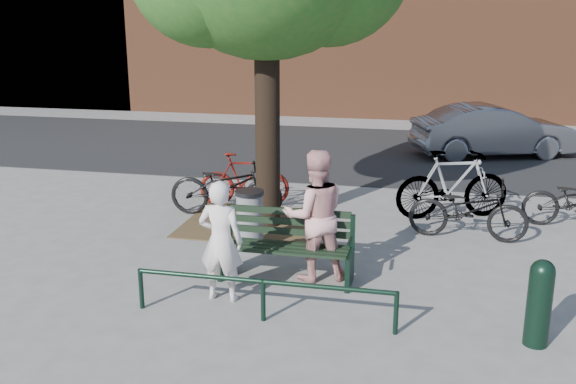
% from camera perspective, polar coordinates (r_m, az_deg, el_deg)
% --- Properties ---
extents(ground, '(90.00, 90.00, 0.00)m').
position_cam_1_polar(ground, '(8.58, -0.16, -7.81)').
color(ground, gray).
rests_on(ground, ground).
extents(dirt_pit, '(2.40, 2.00, 0.02)m').
position_cam_1_polar(dirt_pit, '(10.81, -2.79, -2.81)').
color(dirt_pit, brown).
rests_on(dirt_pit, ground).
extents(road, '(40.00, 7.00, 0.01)m').
position_cam_1_polar(road, '(16.64, 6.26, 3.60)').
color(road, black).
rests_on(road, ground).
extents(park_bench, '(1.74, 0.54, 0.97)m').
position_cam_1_polar(park_bench, '(8.48, -0.05, -4.63)').
color(park_bench, black).
rests_on(park_bench, ground).
extents(guard_railing, '(3.06, 0.06, 0.51)m').
position_cam_1_polar(guard_railing, '(7.35, -2.23, -8.51)').
color(guard_railing, black).
rests_on(guard_railing, ground).
extents(person_left, '(0.56, 0.37, 1.51)m').
position_cam_1_polar(person_left, '(7.81, -5.99, -4.36)').
color(person_left, silver).
rests_on(person_left, ground).
extents(person_right, '(1.03, 0.93, 1.75)m').
position_cam_1_polar(person_right, '(8.35, 2.41, -2.10)').
color(person_right, '#DB9A96').
rests_on(person_right, ground).
extents(bollard, '(0.26, 0.26, 0.96)m').
position_cam_1_polar(bollard, '(7.29, 21.46, -8.92)').
color(bollard, black).
rests_on(bollard, ground).
extents(litter_bin, '(0.44, 0.44, 0.89)m').
position_cam_1_polar(litter_bin, '(9.60, -3.41, -2.41)').
color(litter_bin, gray).
rests_on(litter_bin, ground).
extents(bicycle_a, '(2.04, 0.88, 1.04)m').
position_cam_1_polar(bicycle_a, '(11.19, -5.51, 0.51)').
color(bicycle_a, black).
rests_on(bicycle_a, ground).
extents(bicycle_b, '(1.70, 0.79, 0.99)m').
position_cam_1_polar(bicycle_b, '(11.76, -3.89, 1.14)').
color(bicycle_b, '#5E120D').
rests_on(bicycle_b, ground).
extents(bicycle_c, '(1.85, 0.75, 0.95)m').
position_cam_1_polar(bicycle_c, '(10.34, 15.71, -1.53)').
color(bicycle_c, black).
rests_on(bicycle_c, ground).
extents(bicycle_d, '(2.06, 1.21, 1.20)m').
position_cam_1_polar(bicycle_d, '(11.32, 14.42, 0.66)').
color(bicycle_d, gray).
rests_on(bicycle_d, ground).
extents(parked_car, '(4.13, 2.57, 1.28)m').
position_cam_1_polar(parked_car, '(16.67, 17.75, 5.20)').
color(parked_car, slate).
rests_on(parked_car, ground).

